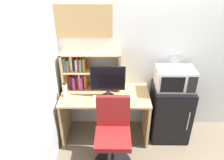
{
  "coord_description": "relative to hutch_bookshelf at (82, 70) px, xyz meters",
  "views": [
    {
      "loc": [
        -0.78,
        -2.96,
        2.45
      ],
      "look_at": [
        -0.82,
        -0.35,
        1.02
      ],
      "focal_mm": 34.98,
      "sensor_mm": 36.0,
      "label": 1
    }
  ],
  "objects": [
    {
      "name": "wall_corkboard",
      "position": [
        0.04,
        0.11,
        0.68
      ],
      "size": [
        0.79,
        0.02,
        0.44
      ],
      "primitive_type": "cube",
      "color": "tan"
    },
    {
      "name": "microwave",
      "position": [
        1.31,
        -0.16,
        -0.05
      ],
      "size": [
        0.52,
        0.35,
        0.3
      ],
      "color": "silver",
      "rests_on": "mini_fridge"
    },
    {
      "name": "keyboard",
      "position": [
        0.36,
        -0.32,
        -0.28
      ],
      "size": [
        0.38,
        0.13,
        0.02
      ],
      "primitive_type": "cube",
      "color": "silver",
      "rests_on": "desk"
    },
    {
      "name": "monitor",
      "position": [
        0.38,
        -0.26,
        -0.03
      ],
      "size": [
        0.47,
        0.18,
        0.46
      ],
      "color": "black",
      "rests_on": "desk"
    },
    {
      "name": "hutch_bookshelf",
      "position": [
        0.0,
        0.0,
        0.0
      ],
      "size": [
        0.84,
        0.28,
        0.57
      ],
      "color": "tan",
      "rests_on": "desk"
    },
    {
      "name": "computer_mouse",
      "position": [
        0.68,
        -0.33,
        -0.27
      ],
      "size": [
        0.05,
        0.11,
        0.04
      ],
      "primitive_type": "ellipsoid",
      "color": "silver",
      "rests_on": "desk"
    },
    {
      "name": "desk_fan",
      "position": [
        1.27,
        -0.17,
        0.23
      ],
      "size": [
        0.15,
        0.11,
        0.24
      ],
      "color": "silver",
      "rests_on": "microwave"
    },
    {
      "name": "desk_chair",
      "position": [
        0.45,
        -0.73,
        -0.62
      ],
      "size": [
        0.52,
        0.52,
        0.98
      ],
      "color": "black",
      "rests_on": "ground_plane"
    },
    {
      "name": "wall_back",
      "position": [
        1.65,
        0.14,
        0.24
      ],
      "size": [
        6.4,
        0.04,
        2.6
      ],
      "primitive_type": "cube",
      "color": "silver",
      "rests_on": "ground_plane"
    },
    {
      "name": "wall_left",
      "position": [
        -0.37,
        -1.48,
        0.24
      ],
      "size": [
        0.04,
        4.4,
        2.6
      ],
      "primitive_type": "cube",
      "color": "silver",
      "rests_on": "ground_plane"
    },
    {
      "name": "desk",
      "position": [
        0.33,
        -0.2,
        -0.52
      ],
      "size": [
        1.27,
        0.64,
        0.77
      ],
      "color": "tan",
      "rests_on": "ground_plane"
    },
    {
      "name": "water_bottle",
      "position": [
        -0.22,
        -0.25,
        -0.19
      ],
      "size": [
        0.07,
        0.07,
        0.21
      ],
      "color": "silver",
      "rests_on": "desk"
    },
    {
      "name": "mini_fridge",
      "position": [
        1.31,
        -0.16,
        -0.63
      ],
      "size": [
        0.56,
        0.53,
        0.86
      ],
      "color": "black",
      "rests_on": "ground_plane"
    }
  ]
}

